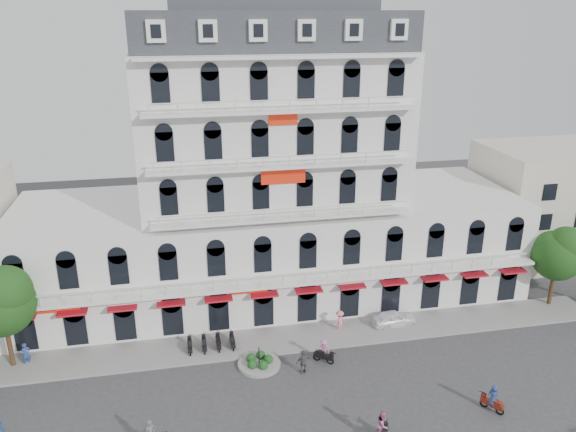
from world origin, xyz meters
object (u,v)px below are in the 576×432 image
(parked_car, at_px, (394,318))
(rider_east, at_px, (493,399))
(rider_southwest, at_px, (383,427))
(rider_center, at_px, (324,351))

(parked_car, distance_m, rider_east, 11.75)
(rider_southwest, height_order, rider_east, rider_southwest)
(rider_east, bearing_deg, rider_southwest, 65.05)
(rider_east, height_order, rider_center, rider_center)
(rider_southwest, height_order, rider_center, rider_southwest)
(parked_car, distance_m, rider_center, 8.23)
(rider_southwest, xyz_separation_m, rider_center, (-1.37, 8.85, -0.19))
(parked_car, relative_size, rider_southwest, 1.61)
(rider_east, bearing_deg, parked_car, -22.76)
(parked_car, height_order, rider_southwest, rider_southwest)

